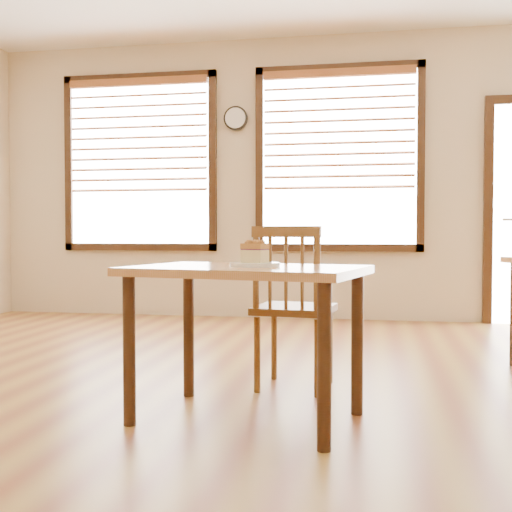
{
  "coord_description": "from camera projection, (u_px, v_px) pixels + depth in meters",
  "views": [
    {
      "loc": [
        0.68,
        -2.82,
        0.91
      ],
      "look_at": [
        0.11,
        0.23,
        0.8
      ],
      "focal_mm": 45.0,
      "sensor_mm": 36.0,
      "label": 1
    }
  ],
  "objects": [
    {
      "name": "ground",
      "position": [
        222.0,
        432.0,
        2.93
      ],
      "size": [
        8.0,
        8.0,
        0.0
      ],
      "primitive_type": "plane",
      "color": "olive"
    },
    {
      "name": "wall_clock",
      "position": [
        236.0,
        118.0,
        6.89
      ],
      "size": [
        0.26,
        0.05,
        0.26
      ],
      "color": "black",
      "rests_on": "room_shell"
    },
    {
      "name": "cafe_chair_main",
      "position": [
        293.0,
        306.0,
        3.73
      ],
      "size": [
        0.48,
        0.48,
        0.96
      ],
      "rotation": [
        0.0,
        0.0,
        3.02
      ],
      "color": "brown",
      "rests_on": "ground"
    },
    {
      "name": "window_right",
      "position": [
        338.0,
        148.0,
        6.71
      ],
      "size": [
        1.76,
        0.1,
        1.96
      ],
      "color": "white",
      "rests_on": "room_shell"
    },
    {
      "name": "plate",
      "position": [
        255.0,
        265.0,
        3.08
      ],
      "size": [
        0.24,
        0.24,
        0.02
      ],
      "color": "white",
      "rests_on": "cafe_table_main"
    },
    {
      "name": "cafe_table_main",
      "position": [
        247.0,
        289.0,
        3.11
      ],
      "size": [
        1.22,
        0.94,
        0.75
      ],
      "rotation": [
        0.0,
        0.0,
        -0.2
      ],
      "color": "#C27E4B",
      "rests_on": "ground"
    },
    {
      "name": "window_left",
      "position": [
        139.0,
        153.0,
        7.12
      ],
      "size": [
        1.76,
        0.1,
        1.96
      ],
      "color": "white",
      "rests_on": "room_shell"
    },
    {
      "name": "cake_slice",
      "position": [
        255.0,
        251.0,
        3.08
      ],
      "size": [
        0.14,
        0.12,
        0.11
      ],
      "rotation": [
        0.0,
        0.0,
        -0.36
      ],
      "color": "#EFD487",
      "rests_on": "plate"
    },
    {
      "name": "room_shell",
      "position": [
        222.0,
        28.0,
        2.87
      ],
      "size": [
        8.0,
        8.0,
        8.0
      ],
      "color": "beige",
      "rests_on": "ground"
    }
  ]
}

